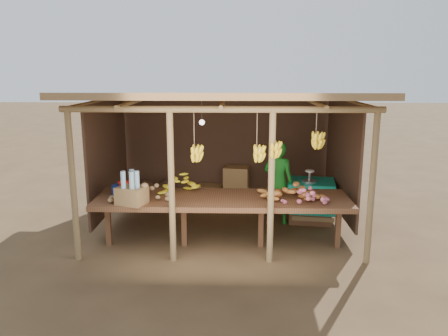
{
  "coord_description": "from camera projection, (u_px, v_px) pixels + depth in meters",
  "views": [
    {
      "loc": [
        0.2,
        -7.41,
        2.72
      ],
      "look_at": [
        0.0,
        0.0,
        1.05
      ],
      "focal_mm": 35.0,
      "sensor_mm": 36.0,
      "label": 1
    }
  ],
  "objects": [
    {
      "name": "onion_heap",
      "position": [
        305.0,
        192.0,
        6.36
      ],
      "size": [
        0.83,
        0.61,
        0.35
      ],
      "primitive_type": null,
      "rotation": [
        0.0,
        0.0,
        0.22
      ],
      "color": "#B95A6D",
      "rests_on": "counter"
    },
    {
      "name": "carton_stack",
      "position": [
        227.0,
        189.0,
        8.92
      ],
      "size": [
        1.08,
        0.45,
        0.79
      ],
      "color": "olive",
      "rests_on": "ground"
    },
    {
      "name": "potato_heap",
      "position": [
        141.0,
        188.0,
        6.57
      ],
      "size": [
        0.98,
        0.77,
        0.36
      ],
      "primitive_type": null,
      "rotation": [
        0.0,
        0.0,
        -0.34
      ],
      "color": "#96764D",
      "rests_on": "counter"
    },
    {
      "name": "tarp_crate",
      "position": [
        310.0,
        199.0,
        7.98
      ],
      "size": [
        0.92,
        0.82,
        0.99
      ],
      "color": "brown",
      "rests_on": "ground"
    },
    {
      "name": "ground",
      "position": [
        224.0,
        225.0,
        7.83
      ],
      "size": [
        60.0,
        60.0,
        0.0
      ],
      "primitive_type": "plane",
      "color": "brown",
      "rests_on": "ground"
    },
    {
      "name": "tomato_basin",
      "position": [
        124.0,
        188.0,
        6.91
      ],
      "size": [
        0.39,
        0.39,
        0.21
      ],
      "rotation": [
        0.0,
        0.0,
        0.26
      ],
      "color": "navy",
      "rests_on": "counter"
    },
    {
      "name": "banana_pile",
      "position": [
        181.0,
        181.0,
        6.98
      ],
      "size": [
        0.65,
        0.48,
        0.35
      ],
      "primitive_type": null,
      "rotation": [
        0.0,
        0.0,
        -0.24
      ],
      "color": "yellow",
      "rests_on": "counter"
    },
    {
      "name": "bottle_box",
      "position": [
        131.0,
        191.0,
        6.35
      ],
      "size": [
        0.49,
        0.44,
        0.51
      ],
      "color": "olive",
      "rests_on": "counter"
    },
    {
      "name": "vendor",
      "position": [
        278.0,
        182.0,
        7.82
      ],
      "size": [
        0.64,
        0.54,
        1.5
      ],
      "primitive_type": "imported",
      "rotation": [
        0.0,
        0.0,
        2.75
      ],
      "color": "#19711E",
      "rests_on": "ground"
    },
    {
      "name": "burlap_sacks",
      "position": [
        156.0,
        192.0,
        8.86
      ],
      "size": [
        0.93,
        0.49,
        0.66
      ],
      "color": "#4B3223",
      "rests_on": "ground"
    },
    {
      "name": "sweet_potato_heap",
      "position": [
        292.0,
        186.0,
        6.68
      ],
      "size": [
        1.02,
        0.7,
        0.36
      ],
      "primitive_type": null,
      "rotation": [
        0.0,
        0.0,
        0.15
      ],
      "color": "#C47732",
      "rests_on": "counter"
    },
    {
      "name": "stall_structure",
      "position": [
        227.0,
        118.0,
        7.41
      ],
      "size": [
        4.7,
        3.5,
        2.43
      ],
      "color": "olive",
      "rests_on": "ground"
    },
    {
      "name": "counter",
      "position": [
        222.0,
        201.0,
        6.74
      ],
      "size": [
        3.9,
        1.05,
        0.8
      ],
      "color": "brown",
      "rests_on": "ground"
    }
  ]
}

